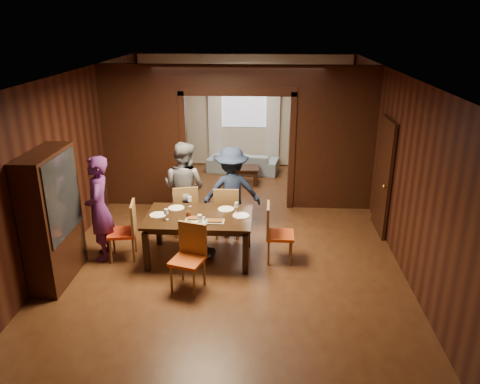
# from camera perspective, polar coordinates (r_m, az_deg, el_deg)

# --- Properties ---
(floor) EXTENTS (9.00, 9.00, 0.00)m
(floor) POSITION_cam_1_polar(r_m,az_deg,el_deg) (8.49, -0.94, -5.67)
(floor) COLOR #4D2615
(floor) RESTS_ON ground
(ceiling) EXTENTS (5.50, 9.00, 0.02)m
(ceiling) POSITION_cam_1_polar(r_m,az_deg,el_deg) (7.66, -1.06, 14.18)
(ceiling) COLOR silver
(ceiling) RESTS_ON room_walls
(room_walls) EXTENTS (5.52, 9.01, 2.90)m
(room_walls) POSITION_cam_1_polar(r_m,az_deg,el_deg) (9.75, -0.21, 7.27)
(room_walls) COLOR black
(room_walls) RESTS_ON floor
(person_purple) EXTENTS (0.54, 0.71, 1.74)m
(person_purple) POSITION_cam_1_polar(r_m,az_deg,el_deg) (7.84, -16.81, -1.95)
(person_purple) COLOR #53205F
(person_purple) RESTS_ON floor
(person_grey) EXTENTS (1.02, 0.93, 1.71)m
(person_grey) POSITION_cam_1_polar(r_m,az_deg,el_deg) (8.49, -6.82, 0.48)
(person_grey) COLOR slate
(person_grey) RESTS_ON floor
(person_navy) EXTENTS (1.12, 0.73, 1.62)m
(person_navy) POSITION_cam_1_polar(r_m,az_deg,el_deg) (8.43, -1.00, 0.15)
(person_navy) COLOR #1C2846
(person_navy) RESTS_ON floor
(sofa) EXTENTS (1.86, 0.97, 0.52)m
(sofa) POSITION_cam_1_polar(r_m,az_deg,el_deg) (11.97, 0.37, 3.65)
(sofa) COLOR #97B2C6
(sofa) RESTS_ON floor
(serving_bowl) EXTENTS (0.37, 0.37, 0.09)m
(serving_bowl) POSITION_cam_1_polar(r_m,az_deg,el_deg) (7.54, -4.43, -2.51)
(serving_bowl) COLOR black
(serving_bowl) RESTS_ON dining_table
(dining_table) EXTENTS (1.70, 1.06, 0.76)m
(dining_table) POSITION_cam_1_polar(r_m,az_deg,el_deg) (7.70, -4.96, -5.51)
(dining_table) COLOR black
(dining_table) RESTS_ON floor
(coffee_table) EXTENTS (0.80, 0.50, 0.40)m
(coffee_table) POSITION_cam_1_polar(r_m,az_deg,el_deg) (11.17, 0.27, 2.06)
(coffee_table) COLOR black
(coffee_table) RESTS_ON floor
(chair_left) EXTENTS (0.51, 0.51, 0.97)m
(chair_left) POSITION_cam_1_polar(r_m,az_deg,el_deg) (7.88, -14.20, -4.62)
(chair_left) COLOR red
(chair_left) RESTS_ON floor
(chair_right) EXTENTS (0.45, 0.45, 0.97)m
(chair_right) POSITION_cam_1_polar(r_m,az_deg,el_deg) (7.59, 4.91, -5.02)
(chair_right) COLOR #EC5016
(chair_right) RESTS_ON floor
(chair_far_l) EXTENTS (0.53, 0.53, 0.97)m
(chair_far_l) POSITION_cam_1_polar(r_m,az_deg,el_deg) (8.54, -6.67, -2.06)
(chair_far_l) COLOR orange
(chair_far_l) RESTS_ON floor
(chair_far_r) EXTENTS (0.45, 0.45, 0.97)m
(chair_far_r) POSITION_cam_1_polar(r_m,az_deg,el_deg) (8.41, -1.62, -2.31)
(chair_far_r) COLOR #D94514
(chair_far_r) RESTS_ON floor
(chair_near) EXTENTS (0.55, 0.55, 0.97)m
(chair_near) POSITION_cam_1_polar(r_m,az_deg,el_deg) (6.85, -6.44, -8.09)
(chair_near) COLOR #CB4B13
(chair_near) RESTS_ON floor
(hutch) EXTENTS (0.40, 1.20, 2.00)m
(hutch) POSITION_cam_1_polar(r_m,az_deg,el_deg) (7.36, -21.93, -2.98)
(hutch) COLOR black
(hutch) RESTS_ON floor
(door_right) EXTENTS (0.06, 0.90, 2.10)m
(door_right) POSITION_cam_1_polar(r_m,az_deg,el_deg) (8.80, 17.10, 1.75)
(door_right) COLOR black
(door_right) RESTS_ON floor
(window_far) EXTENTS (1.20, 0.03, 1.30)m
(window_far) POSITION_cam_1_polar(r_m,az_deg,el_deg) (12.21, 0.50, 10.94)
(window_far) COLOR silver
(window_far) RESTS_ON back_wall
(curtain_left) EXTENTS (0.35, 0.06, 2.40)m
(curtain_left) POSITION_cam_1_polar(r_m,az_deg,el_deg) (12.32, -3.05, 8.86)
(curtain_left) COLOR white
(curtain_left) RESTS_ON back_wall
(curtain_right) EXTENTS (0.35, 0.06, 2.40)m
(curtain_right) POSITION_cam_1_polar(r_m,az_deg,el_deg) (12.25, 4.03, 8.77)
(curtain_right) COLOR white
(curtain_right) RESTS_ON back_wall
(plate_left) EXTENTS (0.27, 0.27, 0.01)m
(plate_left) POSITION_cam_1_polar(r_m,az_deg,el_deg) (7.65, -9.96, -2.76)
(plate_left) COLOR white
(plate_left) RESTS_ON dining_table
(plate_far_l) EXTENTS (0.27, 0.27, 0.01)m
(plate_far_l) POSITION_cam_1_polar(r_m,az_deg,el_deg) (7.87, -7.78, -1.93)
(plate_far_l) COLOR white
(plate_far_l) RESTS_ON dining_table
(plate_far_r) EXTENTS (0.27, 0.27, 0.01)m
(plate_far_r) POSITION_cam_1_polar(r_m,az_deg,el_deg) (7.76, -1.71, -2.09)
(plate_far_r) COLOR white
(plate_far_r) RESTS_ON dining_table
(plate_right) EXTENTS (0.27, 0.27, 0.01)m
(plate_right) POSITION_cam_1_polar(r_m,az_deg,el_deg) (7.50, 0.13, -2.90)
(plate_right) COLOR silver
(plate_right) RESTS_ON dining_table
(plate_near) EXTENTS (0.27, 0.27, 0.01)m
(plate_near) POSITION_cam_1_polar(r_m,az_deg,el_deg) (7.25, -5.10, -3.84)
(plate_near) COLOR silver
(plate_near) RESTS_ON dining_table
(platter_a) EXTENTS (0.30, 0.20, 0.04)m
(platter_a) POSITION_cam_1_polar(r_m,az_deg,el_deg) (7.40, -5.52, -3.23)
(platter_a) COLOR gray
(platter_a) RESTS_ON dining_table
(platter_b) EXTENTS (0.30, 0.20, 0.04)m
(platter_b) POSITION_cam_1_polar(r_m,az_deg,el_deg) (7.29, -3.09, -3.56)
(platter_b) COLOR gray
(platter_b) RESTS_ON dining_table
(wineglass_left) EXTENTS (0.08, 0.08, 0.18)m
(wineglass_left) POSITION_cam_1_polar(r_m,az_deg,el_deg) (7.43, -8.98, -2.71)
(wineglass_left) COLOR silver
(wineglass_left) RESTS_ON dining_table
(wineglass_far) EXTENTS (0.08, 0.08, 0.18)m
(wineglass_far) POSITION_cam_1_polar(r_m,az_deg,el_deg) (7.89, -6.14, -1.15)
(wineglass_far) COLOR silver
(wineglass_far) RESTS_ON dining_table
(wineglass_right) EXTENTS (0.08, 0.08, 0.18)m
(wineglass_right) POSITION_cam_1_polar(r_m,az_deg,el_deg) (7.59, -0.44, -1.91)
(wineglass_right) COLOR white
(wineglass_right) RESTS_ON dining_table
(tumbler) EXTENTS (0.07, 0.07, 0.14)m
(tumbler) POSITION_cam_1_polar(r_m,az_deg,el_deg) (7.25, -4.92, -3.29)
(tumbler) COLOR silver
(tumbler) RESTS_ON dining_table
(condiment_jar) EXTENTS (0.08, 0.08, 0.11)m
(condiment_jar) POSITION_cam_1_polar(r_m,az_deg,el_deg) (7.48, -6.30, -2.69)
(condiment_jar) COLOR #502512
(condiment_jar) RESTS_ON dining_table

